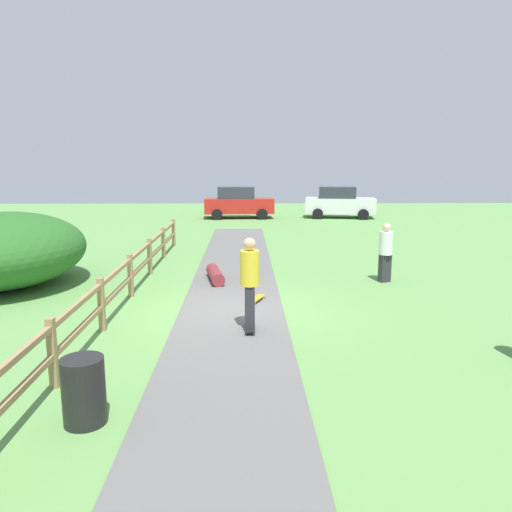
% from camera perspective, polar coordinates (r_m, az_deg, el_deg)
% --- Properties ---
extents(ground_plane, '(60.00, 60.00, 0.00)m').
position_cam_1_polar(ground_plane, '(11.41, -2.85, -6.39)').
color(ground_plane, '#60934C').
extents(asphalt_path, '(2.40, 28.00, 0.02)m').
position_cam_1_polar(asphalt_path, '(11.41, -2.85, -6.34)').
color(asphalt_path, '#605E5B').
rests_on(asphalt_path, ground_plane).
extents(wooden_fence, '(0.12, 18.12, 1.10)m').
position_cam_1_polar(wooden_fence, '(11.60, -15.85, -3.09)').
color(wooden_fence, '#997A51').
rests_on(wooden_fence, ground_plane).
extents(bush_large, '(4.26, 5.11, 2.04)m').
position_cam_1_polar(bush_large, '(15.13, -27.33, 0.67)').
color(bush_large, '#286023').
rests_on(bush_large, ground_plane).
extents(trash_bin, '(0.56, 0.56, 0.90)m').
position_cam_1_polar(trash_bin, '(6.99, -19.42, -14.60)').
color(trash_bin, black).
rests_on(trash_bin, ground_plane).
extents(skater_riding, '(0.38, 0.80, 1.90)m').
position_cam_1_polar(skater_riding, '(9.82, -0.74, -2.68)').
color(skater_riding, black).
rests_on(skater_riding, asphalt_path).
extents(skater_fallen, '(1.31, 1.56, 0.36)m').
position_cam_1_polar(skater_fallen, '(14.16, -4.49, -2.16)').
color(skater_fallen, maroon).
rests_on(skater_fallen, asphalt_path).
extents(skateboard_loose, '(0.50, 0.81, 0.08)m').
position_cam_1_polar(skateboard_loose, '(12.05, 0.00, -5.00)').
color(skateboard_loose, '#BF8C19').
rests_on(skateboard_loose, asphalt_path).
extents(bystander_white, '(0.50, 0.50, 1.70)m').
position_cam_1_polar(bystander_white, '(14.39, 14.87, 0.72)').
color(bystander_white, '#2D2D33').
rests_on(bystander_white, ground_plane).
extents(parked_car_white, '(4.42, 2.52, 1.92)m').
position_cam_1_polar(parked_car_white, '(30.68, 9.69, 6.19)').
color(parked_car_white, silver).
rests_on(parked_car_white, ground_plane).
extents(parked_car_red, '(4.28, 2.15, 1.92)m').
position_cam_1_polar(parked_car_red, '(30.11, -2.10, 6.25)').
color(parked_car_red, red).
rests_on(parked_car_red, ground_plane).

